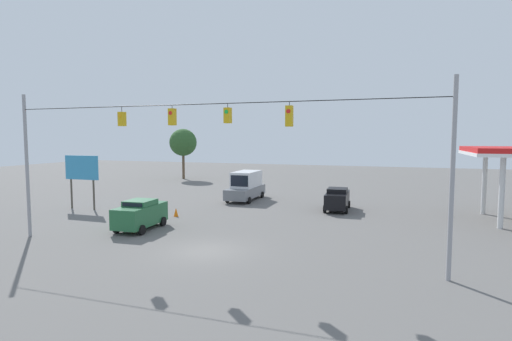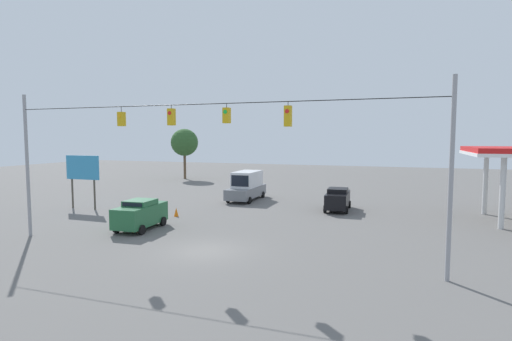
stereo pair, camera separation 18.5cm
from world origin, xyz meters
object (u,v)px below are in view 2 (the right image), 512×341
sedan_green_parked_shoulder (140,214)px  traffic_cone_third (176,212)px  sedan_black_oncoming_far (338,199)px  overhead_signal_span (200,150)px  tree_horizon_left (184,143)px  traffic_cone_nearest (134,227)px  roadside_billboard (83,171)px  traffic_cone_second (155,219)px  box_truck_grey_withflow_far (247,186)px

sedan_green_parked_shoulder → traffic_cone_third: sedan_green_parked_shoulder is taller
sedan_green_parked_shoulder → sedan_black_oncoming_far: sedan_green_parked_shoulder is taller
overhead_signal_span → tree_horizon_left: overhead_signal_span is taller
traffic_cone_nearest → tree_horizon_left: size_ratio=0.09×
roadside_billboard → tree_horizon_left: tree_horizon_left is taller
overhead_signal_span → traffic_cone_third: (6.61, -8.58, -5.19)m
roadside_billboard → overhead_signal_span: bearing=151.1°
tree_horizon_left → sedan_green_parked_shoulder: bearing=114.4°
traffic_cone_second → roadside_billboard: roadside_billboard is taller
sedan_green_parked_shoulder → traffic_cone_nearest: (-0.05, 0.81, -0.70)m
traffic_cone_nearest → sedan_black_oncoming_far: bearing=-133.1°
traffic_cone_second → overhead_signal_span: bearing=139.2°
overhead_signal_span → sedan_green_parked_shoulder: overhead_signal_span is taller
sedan_black_oncoming_far → tree_horizon_left: tree_horizon_left is taller
sedan_black_oncoming_far → box_truck_grey_withflow_far: bearing=-16.7°
sedan_green_parked_shoulder → traffic_cone_third: 4.72m
sedan_green_parked_shoulder → traffic_cone_nearest: bearing=93.8°
box_truck_grey_withflow_far → traffic_cone_third: size_ratio=8.90×
traffic_cone_second → traffic_cone_third: same height
sedan_black_oncoming_far → traffic_cone_third: (11.66, 6.91, -0.64)m
sedan_green_parked_shoulder → sedan_black_oncoming_far: (-11.65, -11.58, -0.05)m
overhead_signal_span → traffic_cone_second: (6.74, -5.82, -5.19)m
traffic_cone_second → tree_horizon_left: (13.67, -28.53, 5.11)m
overhead_signal_span → traffic_cone_second: bearing=-40.8°
sedan_green_parked_shoulder → traffic_cone_nearest: size_ratio=6.18×
box_truck_grey_withflow_far → traffic_cone_nearest: (2.19, 15.22, -1.06)m
sedan_black_oncoming_far → box_truck_grey_withflow_far: box_truck_grey_withflow_far is taller
overhead_signal_span → traffic_cone_nearest: 8.91m
traffic_cone_second → traffic_cone_third: bearing=-92.5°
overhead_signal_span → tree_horizon_left: bearing=-59.3°
box_truck_grey_withflow_far → roadside_billboard: size_ratio=1.33×
traffic_cone_nearest → roadside_billboard: bearing=-31.3°
sedan_green_parked_shoulder → box_truck_grey_withflow_far: bearing=-98.8°
sedan_green_parked_shoulder → tree_horizon_left: (13.81, -30.45, 4.42)m
overhead_signal_span → sedan_black_oncoming_far: overhead_signal_span is taller
box_truck_grey_withflow_far → roadside_billboard: 15.12m
tree_horizon_left → sedan_black_oncoming_far: bearing=143.5°
sedan_green_parked_shoulder → traffic_cone_third: size_ratio=6.18×
sedan_green_parked_shoulder → tree_horizon_left: tree_horizon_left is taller
box_truck_grey_withflow_far → sedan_green_parked_shoulder: bearing=81.2°
sedan_green_parked_shoulder → traffic_cone_second: bearing=-85.9°
overhead_signal_span → box_truck_grey_withflow_far: (4.36, -18.31, -4.13)m
overhead_signal_span → tree_horizon_left: 39.95m
sedan_green_parked_shoulder → sedan_black_oncoming_far: bearing=-135.2°
overhead_signal_span → traffic_cone_second: size_ratio=34.71×
traffic_cone_nearest → box_truck_grey_withflow_far: bearing=-98.2°
overhead_signal_span → roadside_billboard: bearing=-28.9°
traffic_cone_nearest → traffic_cone_third: (0.07, -5.48, 0.00)m
traffic_cone_third → tree_horizon_left: size_ratio=0.09×
sedan_black_oncoming_far → tree_horizon_left: bearing=-36.5°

